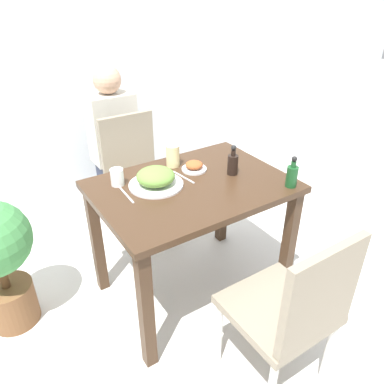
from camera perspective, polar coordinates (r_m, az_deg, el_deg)
ground_plane at (r=2.44m, az=0.00°, el=-14.37°), size 16.00×16.00×0.00m
wall_back at (r=3.18m, az=-16.55°, el=21.56°), size 8.00×0.05×2.60m
dining_table at (r=2.05m, az=0.00°, el=-1.70°), size 1.02×0.74×0.75m
chair_near at (r=1.69m, az=15.13°, el=-16.82°), size 0.42×0.42×0.89m
chair_far at (r=2.70m, az=-8.49°, el=3.09°), size 0.42×0.42×0.89m
food_plate at (r=1.96m, az=-5.54°, el=2.11°), size 0.29×0.29×0.10m
side_plate at (r=2.12m, az=0.33°, el=3.92°), size 0.14×0.14×0.05m
drink_cup at (r=2.00m, az=-11.33°, el=2.24°), size 0.07×0.07×0.09m
juice_glass at (r=2.16m, az=-2.94°, el=5.54°), size 0.08×0.08×0.13m
sauce_bottle at (r=2.07m, az=6.23°, el=4.38°), size 0.06×0.06×0.17m
condiment_bottle at (r=2.00m, az=15.00°, el=2.51°), size 0.06×0.06×0.17m
fork_utensil at (r=1.92m, az=-10.06°, el=-0.34°), size 0.02×0.20×0.00m
spoon_utensil at (r=2.05m, az=-1.21°, el=2.32°), size 0.03×0.18×0.00m
person_figure at (r=2.98m, az=-11.77°, el=7.17°), size 0.34×0.22×1.17m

